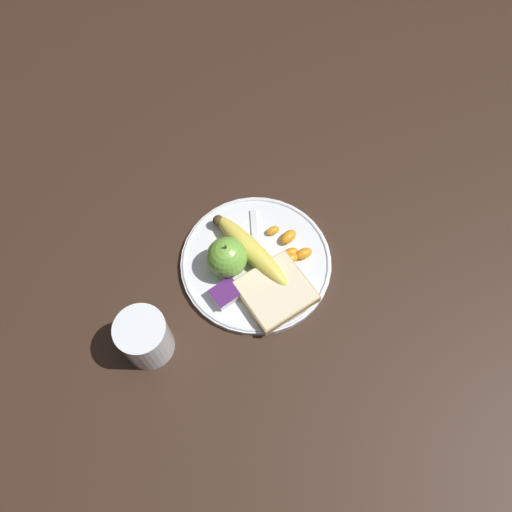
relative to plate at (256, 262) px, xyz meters
The scene contains 13 objects.
ground_plane 0.01m from the plate, ahead, with size 3.00×3.00×0.00m, color #332116.
plate is the anchor object (origin of this frame).
juice_glass 0.24m from the plate, ahead, with size 0.08×0.08×0.10m.
apple 0.07m from the plate, 25.03° to the right, with size 0.07×0.07×0.08m.
banana 0.03m from the plate, 73.85° to the right, with size 0.05×0.19×0.04m.
bread_slice 0.07m from the plate, 80.90° to the left, with size 0.12×0.12×0.02m.
fork 0.01m from the plate, 132.06° to the right, with size 0.11×0.15×0.00m.
jam_packet 0.09m from the plate, 15.74° to the left, with size 0.05×0.04×0.02m.
orange_segment_0 0.06m from the plate, 142.71° to the left, with size 0.04×0.03×0.02m.
orange_segment_1 0.09m from the plate, 150.07° to the left, with size 0.04×0.03×0.02m.
orange_segment_2 0.07m from the plate, 154.75° to the right, with size 0.03×0.02×0.01m.
orange_segment_3 0.07m from the plate, 155.15° to the left, with size 0.03×0.02×0.02m.
orange_segment_4 0.08m from the plate, behind, with size 0.04×0.03×0.02m.
Camera 1 is at (0.23, 0.31, 0.82)m, focal length 35.00 mm.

